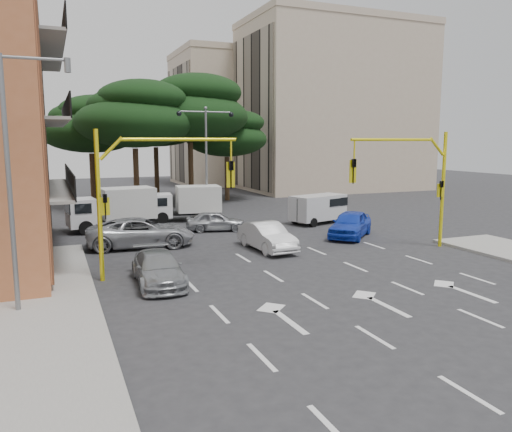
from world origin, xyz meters
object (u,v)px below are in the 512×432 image
(van_white, at_px, (318,209))
(car_white_hatch, at_px, (267,236))
(street_lamp_left, at_px, (15,168))
(car_silver_cross_b, at_px, (215,221))
(signal_mast_right, at_px, (416,174))
(car_silver_wagon, at_px, (158,268))
(box_truck_a, at_px, (112,209))
(box_truck_b, at_px, (186,203))
(car_silver_cross_a, at_px, (141,232))
(car_blue_compact, at_px, (350,224))
(street_lamp_center, at_px, (206,142))
(signal_mast_left, at_px, (145,183))

(van_white, bearing_deg, car_white_hatch, -63.27)
(street_lamp_left, bearing_deg, car_silver_cross_b, 49.19)
(signal_mast_right, xyz_separation_m, car_silver_wagon, (-13.43, -1.31, -3.26))
(box_truck_a, bearing_deg, box_truck_b, -77.45)
(car_white_hatch, bearing_deg, car_silver_wagon, -150.97)
(signal_mast_right, distance_m, car_silver_wagon, 13.88)
(car_silver_cross_a, bearing_deg, box_truck_b, -23.33)
(van_white, distance_m, box_truck_a, 13.42)
(car_blue_compact, bearing_deg, car_silver_wagon, -110.01)
(car_silver_cross_a, distance_m, van_white, 12.73)
(car_blue_compact, xyz_separation_m, box_truck_b, (-7.35, 9.45, 0.46))
(street_lamp_center, bearing_deg, car_silver_cross_b, -101.08)
(car_silver_cross_b, height_order, van_white, van_white)
(car_silver_cross_a, distance_m, box_truck_b, 8.76)
(street_lamp_left, xyz_separation_m, van_white, (17.59, 12.00, -3.74))
(street_lamp_center, bearing_deg, car_white_hatch, -91.11)
(car_silver_cross_a, bearing_deg, car_white_hatch, -112.20)
(signal_mast_right, relative_size, van_white, 1.53)
(car_white_hatch, relative_size, box_truck_b, 0.86)
(car_silver_wagon, relative_size, car_silver_cross_b, 1.18)
(street_lamp_left, distance_m, car_silver_cross_a, 11.07)
(car_silver_wagon, bearing_deg, car_silver_cross_b, 64.07)
(car_blue_compact, relative_size, box_truck_a, 0.84)
(street_lamp_center, xyz_separation_m, box_truck_a, (-6.84, -2.29, -4.12))
(signal_mast_left, relative_size, car_silver_wagon, 1.39)
(car_white_hatch, bearing_deg, car_silver_cross_b, 93.93)
(van_white, bearing_deg, car_silver_cross_a, -93.24)
(street_lamp_center, xyz_separation_m, car_blue_compact, (5.65, -9.95, -4.67))
(street_lamp_left, distance_m, box_truck_b, 19.41)
(car_silver_cross_b, bearing_deg, signal_mast_right, -125.23)
(street_lamp_left, relative_size, car_silver_cross_b, 2.20)
(signal_mast_left, distance_m, box_truck_a, 12.00)
(signal_mast_left, distance_m, van_white, 16.16)
(car_silver_cross_b, bearing_deg, car_silver_cross_a, 134.40)
(car_blue_compact, xyz_separation_m, car_silver_cross_b, (-6.65, 4.88, -0.14))
(street_lamp_center, xyz_separation_m, van_white, (6.30, -5.00, -4.44))
(street_lamp_center, relative_size, car_silver_cross_a, 1.40)
(van_white, bearing_deg, street_lamp_left, -72.96)
(signal_mast_right, relative_size, street_lamp_left, 0.75)
(car_white_hatch, distance_m, box_truck_b, 10.90)
(signal_mast_right, xyz_separation_m, signal_mast_left, (-13.61, 0.00, 0.00))
(signal_mast_left, relative_size, car_blue_compact, 1.34)
(car_silver_cross_a, xyz_separation_m, box_truck_b, (4.36, 7.59, 0.44))
(street_lamp_left, bearing_deg, street_lamp_center, 56.41)
(car_blue_compact, relative_size, box_truck_b, 0.90)
(signal_mast_right, height_order, van_white, signal_mast_right)
(car_silver_cross_a, bearing_deg, box_truck_a, 14.29)
(car_silver_wagon, distance_m, box_truck_a, 13.05)
(signal_mast_left, bearing_deg, signal_mast_right, 0.00)
(car_silver_wagon, bearing_deg, box_truck_b, 74.45)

